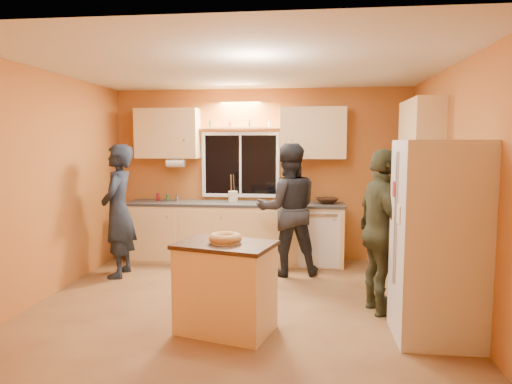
# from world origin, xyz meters

# --- Properties ---
(ground) EXTENTS (4.50, 4.50, 0.00)m
(ground) POSITION_xyz_m (0.00, 0.00, 0.00)
(ground) COLOR brown
(ground) RESTS_ON ground
(room_shell) EXTENTS (4.54, 4.04, 2.61)m
(room_shell) POSITION_xyz_m (0.12, 0.41, 1.62)
(room_shell) COLOR #B6652E
(room_shell) RESTS_ON ground
(back_counter) EXTENTS (4.23, 0.62, 0.90)m
(back_counter) POSITION_xyz_m (0.01, 1.70, 0.45)
(back_counter) COLOR #E3BD77
(back_counter) RESTS_ON ground
(right_counter) EXTENTS (0.62, 1.84, 0.90)m
(right_counter) POSITION_xyz_m (1.95, 0.50, 0.45)
(right_counter) COLOR #E3BD77
(right_counter) RESTS_ON ground
(refrigerator) EXTENTS (0.72, 0.70, 1.80)m
(refrigerator) POSITION_xyz_m (1.89, -0.80, 0.90)
(refrigerator) COLOR silver
(refrigerator) RESTS_ON ground
(island) EXTENTS (1.00, 0.81, 0.85)m
(island) POSITION_xyz_m (-0.03, -0.85, 0.43)
(island) COLOR #E3BD77
(island) RESTS_ON ground
(bundt_pastry) EXTENTS (0.31, 0.31, 0.09)m
(bundt_pastry) POSITION_xyz_m (-0.03, -0.85, 0.89)
(bundt_pastry) COLOR tan
(bundt_pastry) RESTS_ON island
(person_left) EXTENTS (0.49, 0.68, 1.76)m
(person_left) POSITION_xyz_m (-1.77, 0.79, 0.88)
(person_left) COLOR black
(person_left) RESTS_ON ground
(person_center) EXTENTS (0.98, 0.84, 1.78)m
(person_center) POSITION_xyz_m (0.47, 1.13, 0.89)
(person_center) COLOR black
(person_center) RESTS_ON ground
(person_right) EXTENTS (0.65, 1.08, 1.72)m
(person_right) POSITION_xyz_m (1.50, -0.20, 0.86)
(person_right) COLOR #383B25
(person_right) RESTS_ON ground
(mixing_bowl) EXTENTS (0.39, 0.39, 0.08)m
(mixing_bowl) POSITION_xyz_m (1.01, 1.74, 0.94)
(mixing_bowl) COLOR black
(mixing_bowl) RESTS_ON back_counter
(utensil_crock) EXTENTS (0.14, 0.14, 0.17)m
(utensil_crock) POSITION_xyz_m (-0.37, 1.69, 0.99)
(utensil_crock) COLOR beige
(utensil_crock) RESTS_ON back_counter
(potted_plant) EXTENTS (0.36, 0.34, 0.32)m
(potted_plant) POSITION_xyz_m (1.91, 0.55, 1.06)
(potted_plant) COLOR gray
(potted_plant) RESTS_ON right_counter
(red_box) EXTENTS (0.17, 0.14, 0.07)m
(red_box) POSITION_xyz_m (1.89, 1.30, 0.94)
(red_box) COLOR maroon
(red_box) RESTS_ON right_counter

